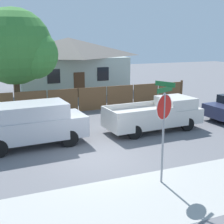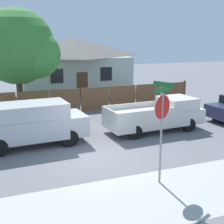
{
  "view_description": "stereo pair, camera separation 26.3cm",
  "coord_description": "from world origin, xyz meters",
  "px_view_note": "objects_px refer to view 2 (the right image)",
  "views": [
    {
      "loc": [
        -4.01,
        -11.0,
        4.69
      ],
      "look_at": [
        0.95,
        0.89,
        1.6
      ],
      "focal_mm": 50.0,
      "sensor_mm": 36.0,
      "label": 1
    },
    {
      "loc": [
        -3.77,
        -11.1,
        4.69
      ],
      "look_at": [
        0.95,
        0.89,
        1.6
      ],
      "focal_mm": 50.0,
      "sensor_mm": 36.0,
      "label": 2
    }
  ],
  "objects_px": {
    "orange_pickup": "(158,115)",
    "stop_sign": "(162,116)",
    "oak_tree": "(21,48)",
    "red_suv": "(31,123)",
    "house": "(73,64)"
  },
  "relations": [
    {
      "from": "house",
      "to": "oak_tree",
      "type": "height_order",
      "value": "oak_tree"
    },
    {
      "from": "house",
      "to": "oak_tree",
      "type": "distance_m",
      "value": 8.18
    },
    {
      "from": "oak_tree",
      "to": "house",
      "type": "bearing_deg",
      "value": 52.27
    },
    {
      "from": "oak_tree",
      "to": "red_suv",
      "type": "xyz_separation_m",
      "value": [
        -0.47,
        -6.99,
        -3.0
      ]
    },
    {
      "from": "house",
      "to": "stop_sign",
      "type": "bearing_deg",
      "value": -95.91
    },
    {
      "from": "red_suv",
      "to": "house",
      "type": "bearing_deg",
      "value": 65.08
    },
    {
      "from": "red_suv",
      "to": "stop_sign",
      "type": "bearing_deg",
      "value": -59.92
    },
    {
      "from": "orange_pickup",
      "to": "stop_sign",
      "type": "bearing_deg",
      "value": -121.8
    },
    {
      "from": "oak_tree",
      "to": "orange_pickup",
      "type": "bearing_deg",
      "value": -49.73
    },
    {
      "from": "stop_sign",
      "to": "house",
      "type": "bearing_deg",
      "value": 60.06
    },
    {
      "from": "oak_tree",
      "to": "stop_sign",
      "type": "bearing_deg",
      "value": -76.37
    },
    {
      "from": "stop_sign",
      "to": "oak_tree",
      "type": "bearing_deg",
      "value": 79.6
    },
    {
      "from": "house",
      "to": "oak_tree",
      "type": "xyz_separation_m",
      "value": [
        -4.91,
        -6.35,
        1.61
      ]
    },
    {
      "from": "red_suv",
      "to": "orange_pickup",
      "type": "xyz_separation_m",
      "value": [
        6.38,
        0.01,
        -0.23
      ]
    },
    {
      "from": "house",
      "to": "red_suv",
      "type": "distance_m",
      "value": 14.44
    }
  ]
}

